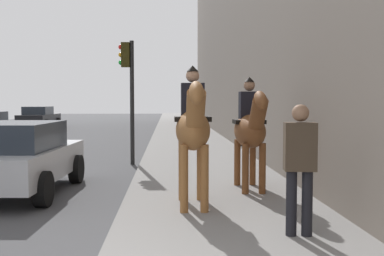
# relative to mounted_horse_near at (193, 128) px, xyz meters

# --- Properties ---
(mounted_horse_near) EXTENTS (2.15, 0.60, 2.32)m
(mounted_horse_near) POSITION_rel_mounted_horse_near_xyz_m (0.00, 0.00, 0.00)
(mounted_horse_near) COLOR brown
(mounted_horse_near) RESTS_ON sidewalk_slab
(mounted_horse_far) EXTENTS (2.15, 0.61, 2.21)m
(mounted_horse_far) POSITION_rel_mounted_horse_near_xyz_m (1.38, -1.19, -0.10)
(mounted_horse_far) COLOR brown
(mounted_horse_far) RESTS_ON sidewalk_slab
(pedestrian_greeting) EXTENTS (0.31, 0.43, 1.70)m
(pedestrian_greeting) POSITION_rel_mounted_horse_near_xyz_m (-1.69, -1.28, -0.32)
(pedestrian_greeting) COLOR black
(pedestrian_greeting) RESTS_ON sidewalk_slab
(car_near_lane) EXTENTS (4.44, 2.07, 1.44)m
(car_near_lane) POSITION_rel_mounted_horse_near_xyz_m (24.08, 9.09, -0.68)
(car_near_lane) COLOR black
(car_near_lane) RESTS_ON ground
(car_mid_lane) EXTENTS (3.90, 2.08, 1.44)m
(car_mid_lane) POSITION_rel_mounted_horse_near_xyz_m (1.78, 3.40, -0.66)
(car_mid_lane) COLOR #B7BABF
(car_mid_lane) RESTS_ON ground
(traffic_light_near_curb) EXTENTS (0.20, 0.44, 3.57)m
(traffic_light_near_curb) POSITION_rel_mounted_horse_near_xyz_m (5.92, 1.54, 0.98)
(traffic_light_near_curb) COLOR black
(traffic_light_near_curb) RESTS_ON ground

